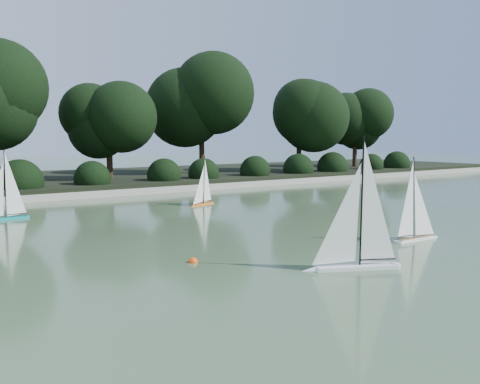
# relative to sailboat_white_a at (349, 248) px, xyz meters

# --- Properties ---
(ground) EXTENTS (80.00, 80.00, 0.00)m
(ground) POSITION_rel_sailboat_white_a_xyz_m (0.70, 0.80, -0.29)
(ground) COLOR #304228
(ground) RESTS_ON ground
(pond_coping) EXTENTS (40.00, 0.35, 0.18)m
(pond_coping) POSITION_rel_sailboat_white_a_xyz_m (0.70, 9.80, -0.20)
(pond_coping) COLOR gray
(pond_coping) RESTS_ON ground
(far_bank) EXTENTS (40.00, 8.00, 0.30)m
(far_bank) POSITION_rel_sailboat_white_a_xyz_m (0.70, 13.80, -0.14)
(far_bank) COLOR black
(far_bank) RESTS_ON ground
(tree_line) EXTENTS (26.31, 3.93, 4.39)m
(tree_line) POSITION_rel_sailboat_white_a_xyz_m (1.94, 12.23, 2.35)
(tree_line) COLOR black
(tree_line) RESTS_ON ground
(shrub_hedge) EXTENTS (29.10, 1.10, 1.10)m
(shrub_hedge) POSITION_rel_sailboat_white_a_xyz_m (0.70, 10.70, 0.16)
(shrub_hedge) COLOR black
(shrub_hedge) RESTS_ON ground
(sailboat_white_a) EXTENTS (1.27, 0.75, 1.83)m
(sailboat_white_a) POSITION_rel_sailboat_white_a_xyz_m (0.00, 0.00, 0.00)
(sailboat_white_a) COLOR white
(sailboat_white_a) RESTS_ON ground
(sailboat_white_b) EXTENTS (1.08, 0.22, 1.47)m
(sailboat_white_b) POSITION_rel_sailboat_white_a_xyz_m (2.42, 0.69, -0.06)
(sailboat_white_b) COLOR white
(sailboat_white_b) RESTS_ON ground
(sailboat_orange) EXTENTS (0.92, 0.51, 1.31)m
(sailboat_orange) POSITION_rel_sailboat_white_a_xyz_m (1.82, 6.61, -0.08)
(sailboat_orange) COLOR orange
(sailboat_orange) RESTS_ON ground
(race_buoy) EXTENTS (0.14, 0.14, 0.14)m
(race_buoy) POSITION_rel_sailboat_white_a_xyz_m (-1.43, 1.50, -0.29)
(race_buoy) COLOR #ED470C
(race_buoy) RESTS_ON ground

